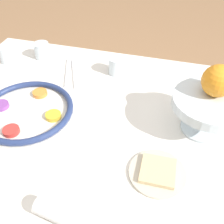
# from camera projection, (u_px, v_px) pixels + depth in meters

# --- Properties ---
(dining_table) EXTENTS (1.22, 0.94, 0.78)m
(dining_table) POSITION_uv_depth(u_px,v_px,m) (102.00, 196.00, 1.07)
(dining_table) COLOR white
(dining_table) RESTS_ON ground_plane
(seder_plate) EXTENTS (0.30, 0.30, 0.03)m
(seder_plate) POSITION_uv_depth(u_px,v_px,m) (27.00, 111.00, 0.85)
(seder_plate) COLOR silver
(seder_plate) RESTS_ON dining_table
(fruit_stand) EXTENTS (0.21, 0.21, 0.12)m
(fruit_stand) POSITION_uv_depth(u_px,v_px,m) (209.00, 106.00, 0.75)
(fruit_stand) COLOR silver
(fruit_stand) RESTS_ON dining_table
(orange_fruit) EXTENTS (0.09, 0.09, 0.09)m
(orange_fruit) POSITION_uv_depth(u_px,v_px,m) (218.00, 81.00, 0.72)
(orange_fruit) COLOR orange
(orange_fruit) RESTS_ON fruit_stand
(bread_plate) EXTENTS (0.15, 0.15, 0.02)m
(bread_plate) POSITION_uv_depth(u_px,v_px,m) (158.00, 172.00, 0.69)
(bread_plate) COLOR beige
(bread_plate) RESTS_ON dining_table
(napkin_roll) EXTENTS (0.15, 0.06, 0.04)m
(napkin_roll) POSITION_uv_depth(u_px,v_px,m) (65.00, 216.00, 0.58)
(napkin_roll) COLOR white
(napkin_roll) RESTS_ON dining_table
(cup_near) EXTENTS (0.06, 0.06, 0.07)m
(cup_near) POSITION_uv_depth(u_px,v_px,m) (42.00, 51.00, 1.11)
(cup_near) COLOR silver
(cup_near) RESTS_ON dining_table
(cup_mid) EXTENTS (0.06, 0.06, 0.07)m
(cup_mid) POSITION_uv_depth(u_px,v_px,m) (117.00, 66.00, 1.02)
(cup_mid) COLOR silver
(cup_mid) RESTS_ON dining_table
(cup_far) EXTENTS (0.06, 0.06, 0.07)m
(cup_far) POSITION_uv_depth(u_px,v_px,m) (7.00, 54.00, 1.08)
(cup_far) COLOR silver
(cup_far) RESTS_ON dining_table
(fork_left) EXTENTS (0.09, 0.19, 0.01)m
(fork_left) POSITION_uv_depth(u_px,v_px,m) (68.00, 72.00, 1.04)
(fork_left) COLOR silver
(fork_left) RESTS_ON dining_table
(fork_right) EXTENTS (0.10, 0.19, 0.01)m
(fork_right) POSITION_uv_depth(u_px,v_px,m) (75.00, 73.00, 1.04)
(fork_right) COLOR silver
(fork_right) RESTS_ON dining_table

